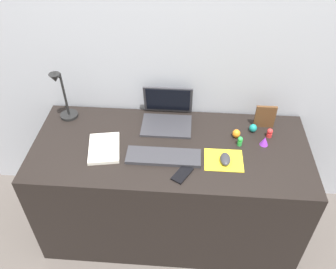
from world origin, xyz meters
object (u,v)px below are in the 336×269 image
laptop (167,114)px  toy_figurine_purple (264,141)px  cell_phone (182,174)px  toy_figurine_red (270,133)px  toy_figurine_orange (236,134)px  toy_figurine_teal (253,128)px  mouse (225,159)px  notebook_pad (104,148)px  toy_figurine_green (240,141)px  keyboard (163,157)px  picture_frame (265,117)px  desk_lamp (63,97)px

laptop → toy_figurine_purple: 0.60m
cell_phone → toy_figurine_red: 0.60m
toy_figurine_orange → toy_figurine_teal: (0.10, 0.06, -0.00)m
mouse → notebook_pad: (-0.68, 0.05, -0.01)m
cell_phone → toy_figurine_teal: bearing=73.4°
laptop → toy_figurine_orange: bearing=-15.9°
toy_figurine_green → toy_figurine_teal: bearing=55.4°
toy_figurine_teal → keyboard: bearing=-152.8°
keyboard → toy_figurine_purple: (0.57, 0.15, 0.02)m
laptop → toy_figurine_red: bearing=-9.4°
cell_phone → toy_figurine_green: (0.32, 0.25, 0.03)m
toy_figurine_green → toy_figurine_teal: size_ratio=1.20×
mouse → cell_phone: mouse is taller
toy_figurine_red → toy_figurine_purple: size_ratio=1.07×
mouse → cell_phone: bearing=-154.0°
picture_frame → toy_figurine_purple: bearing=-95.5°
keyboard → notebook_pad: same height
laptop → notebook_pad: 0.44m
picture_frame → toy_figurine_red: 0.11m
desk_lamp → toy_figurine_red: size_ratio=6.26×
cell_phone → toy_figurine_teal: size_ratio=2.55×
picture_frame → toy_figurine_red: (0.02, -0.09, -0.05)m
laptop → toy_figurine_orange: 0.43m
keyboard → toy_figurine_red: size_ratio=7.12×
toy_figurine_green → toy_figurine_purple: (0.14, 0.01, -0.00)m
desk_lamp → notebook_pad: bearing=-41.7°
toy_figurine_red → toy_figurine_green: (-0.18, -0.09, 0.00)m
desk_lamp → toy_figurine_teal: bearing=-1.5°
toy_figurine_green → desk_lamp: bearing=171.4°
toy_figurine_red → toy_figurine_teal: size_ratio=1.15×
desk_lamp → toy_figurine_green: desk_lamp is taller
toy_figurine_red → toy_figurine_orange: bearing=-175.0°
toy_figurine_teal → laptop: bearing=173.4°
mouse → toy_figurine_teal: bearing=56.7°
keyboard → notebook_pad: bearing=172.9°
cell_phone → notebook_pad: (-0.45, 0.16, 0.01)m
mouse → toy_figurine_green: size_ratio=1.60×
toy_figurine_purple → mouse: bearing=-145.8°
toy_figurine_red → toy_figurine_green: 0.20m
desk_lamp → toy_figurine_purple: bearing=-6.9°
keyboard → toy_figurine_purple: 0.59m
notebook_pad → toy_figurine_orange: toy_figurine_orange is taller
mouse → toy_figurine_red: 0.35m
desk_lamp → toy_figurine_green: bearing=-8.6°
cell_phone → keyboard: bearing=163.2°
cell_phone → picture_frame: 0.64m
keyboard → picture_frame: picture_frame is taller
toy_figurine_orange → toy_figurine_purple: size_ratio=0.96×
toy_figurine_red → toy_figurine_purple: bearing=-118.3°
toy_figurine_teal → toy_figurine_orange: bearing=-150.6°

